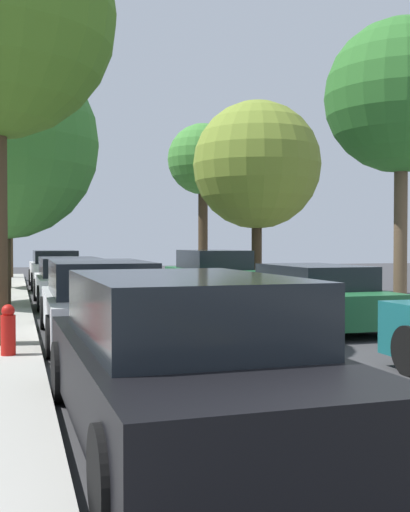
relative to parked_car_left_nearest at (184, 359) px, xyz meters
name	(u,v)px	position (x,y,z in m)	size (l,w,h in m)	color
center_line	(281,363)	(2.15, 2.84, -0.68)	(0.12, 39.20, 0.01)	gold
parked_car_left_nearest	(184,359)	(0.00, 0.00, 0.00)	(2.07, 4.60, 1.40)	black
parked_car_left_near	(100,300)	(0.00, 5.77, -0.01)	(1.97, 4.64, 1.36)	#B7B7BC
parked_car_left_far	(70,281)	(0.00, 12.10, -0.04)	(1.83, 4.31, 1.27)	white
parked_car_left_farthest	(55,269)	(0.00, 18.88, -0.01)	(1.85, 4.29, 1.38)	white
parked_car_right_near	(311,296)	(4.29, 6.25, -0.07)	(1.83, 4.47, 1.24)	#1E5B33
parked_car_right_far	(212,275)	(4.29, 12.96, 0.02)	(1.99, 4.38, 1.45)	#1E5B33
street_tree_left_near	(1,143)	(-1.72, 11.12, 3.44)	(4.78, 4.78, 6.39)	#3D2D1E
street_tree_left_far	(5,172)	(-1.72, 17.26, 3.37)	(3.82, 3.82, 5.85)	#3D2D1E
street_tree_left_farthest	(7,161)	(-1.72, 23.86, 4.58)	(4.50, 4.50, 7.39)	#4C3823
street_tree_right_nearest	(401,97)	(6.01, 5.77, 3.91)	(3.06, 3.06, 6.00)	brown
street_tree_right_near	(257,165)	(6.01, 13.69, 3.46)	(4.08, 4.08, 6.06)	#3D2D1E
street_tree_right_far	(203,161)	(6.01, 19.78, 4.35)	(2.91, 2.91, 6.42)	#3D2D1E
fire_hydrant	(8,330)	(-1.50, 3.78, -0.20)	(0.20, 0.20, 0.70)	#B2140F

